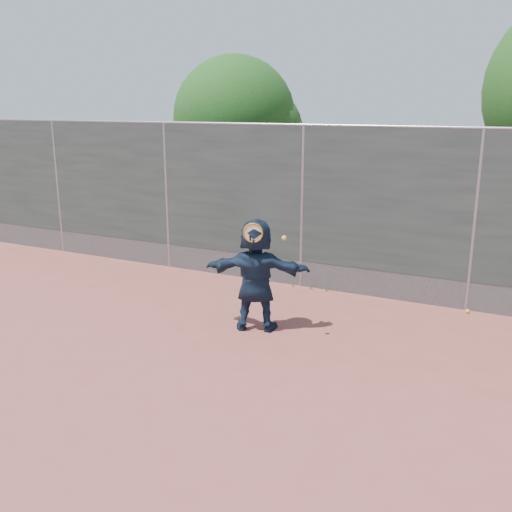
% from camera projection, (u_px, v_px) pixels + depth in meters
% --- Properties ---
extents(ground, '(80.00, 80.00, 0.00)m').
position_uv_depth(ground, '(206.00, 356.00, 7.85)').
color(ground, '#9E4C42').
rests_on(ground, ground).
extents(player, '(1.69, 0.96, 1.74)m').
position_uv_depth(player, '(256.00, 275.00, 8.61)').
color(player, '#16273C').
rests_on(player, ground).
extents(ball_ground, '(0.07, 0.07, 0.07)m').
position_uv_depth(ball_ground, '(468.00, 311.00, 9.46)').
color(ball_ground, yellow).
rests_on(ball_ground, ground).
extents(fence, '(20.00, 0.06, 3.03)m').
position_uv_depth(fence, '(302.00, 204.00, 10.48)').
color(fence, '#38423D').
rests_on(fence, ground).
extents(swing_action, '(0.69, 0.17, 0.51)m').
position_uv_depth(swing_action, '(256.00, 235.00, 8.22)').
color(swing_action, '#C87312').
rests_on(swing_action, ground).
extents(tree_left, '(3.15, 3.00, 4.53)m').
position_uv_depth(tree_left, '(241.00, 121.00, 13.98)').
color(tree_left, '#382314').
rests_on(tree_left, ground).
extents(weed_clump, '(0.68, 0.07, 0.30)m').
position_uv_depth(weed_clump, '(313.00, 283.00, 10.63)').
color(weed_clump, '#387226').
rests_on(weed_clump, ground).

